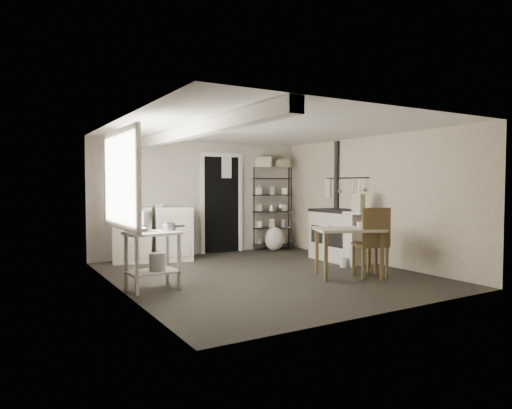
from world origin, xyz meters
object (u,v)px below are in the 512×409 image
stockpot (143,221)px  stove (342,237)px  base_cabinets (153,236)px  shelf_rack (272,206)px  prep_table (153,261)px  chair (370,246)px  flour_sack (275,240)px  work_table (348,252)px

stockpot → stove: (3.90, 0.44, -0.50)m
base_cabinets → shelf_rack: bearing=16.8°
prep_table → base_cabinets: base_cabinets is taller
chair → shelf_rack: bearing=104.5°
shelf_rack → stove: shelf_rack is taller
chair → flour_sack: bearing=105.4°
work_table → chair: bearing=-33.0°
stockpot → flour_sack: size_ratio=0.50×
prep_table → base_cabinets: (0.74, 2.29, 0.06)m
stockpot → chair: bearing=-16.0°
flour_sack → shelf_rack: bearing=72.8°
prep_table → base_cabinets: bearing=72.1°
prep_table → chair: (3.14, -0.88, 0.08)m
stockpot → stove: 3.96m
base_cabinets → stove: size_ratio=1.26×
stove → base_cabinets: bearing=150.2°
prep_table → stockpot: bearing=153.8°
chair → flour_sack: chair is taller
base_cabinets → stove: (3.05, -1.79, -0.02)m
shelf_rack → stove: 2.01m
chair → stockpot: bearing=-176.1°
shelf_rack → work_table: bearing=-76.2°
prep_table → shelf_rack: shelf_rack is taller
stockpot → base_cabinets: size_ratio=0.17×
prep_table → flour_sack: size_ratio=1.55×
base_cabinets → chair: (2.40, -3.16, 0.02)m
stockpot → flour_sack: (3.50, 2.14, -0.70)m
stove → flour_sack: 1.75m
stockpot → stove: bearing=6.5°
prep_table → stockpot: size_ratio=3.09×
stove → prep_table: bearing=-171.9°
shelf_rack → work_table: size_ratio=1.80×
base_cabinets → shelf_rack: shelf_rack is taller
prep_table → base_cabinets: size_ratio=0.52×
chair → flour_sack: 3.09m
stockpot → work_table: stockpot is taller
stockpot → shelf_rack: 4.27m
work_table → shelf_rack: bearing=79.3°
prep_table → shelf_rack: size_ratio=0.44×
base_cabinets → stockpot: bearing=-96.7°
shelf_rack → chair: size_ratio=1.66×
base_cabinets → flour_sack: 2.66m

